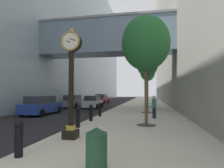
# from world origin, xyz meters

# --- Properties ---
(ground_plane) EXTENTS (110.00, 110.00, 0.00)m
(ground_plane) POSITION_xyz_m (0.00, 27.00, 0.00)
(ground_plane) COLOR black
(ground_plane) RESTS_ON ground
(sidewalk_right) EXTENTS (6.89, 80.00, 0.14)m
(sidewalk_right) POSITION_xyz_m (3.44, 30.00, 0.07)
(sidewalk_right) COLOR beige
(sidewalk_right) RESTS_ON ground
(building_block_left) EXTENTS (23.97, 80.00, 29.49)m
(building_block_left) POSITION_xyz_m (-12.18, 29.90, 14.69)
(building_block_left) COLOR #93A8B7
(building_block_left) RESTS_ON ground
(street_clock) EXTENTS (0.84, 0.55, 4.56)m
(street_clock) POSITION_xyz_m (1.01, 6.03, 2.64)
(street_clock) COLOR black
(street_clock) RESTS_ON sidewalk_right
(bollard_nearest) EXTENTS (0.25, 0.25, 1.08)m
(bollard_nearest) POSITION_xyz_m (0.42, 3.64, 0.71)
(bollard_nearest) COLOR black
(bollard_nearest) RESTS_ON sidewalk_right
(bollard_third) EXTENTS (0.25, 0.25, 1.08)m
(bollard_third) POSITION_xyz_m (0.42, 8.39, 0.71)
(bollard_third) COLOR black
(bollard_third) RESTS_ON sidewalk_right
(bollard_fourth) EXTENTS (0.25, 0.25, 1.08)m
(bollard_fourth) POSITION_xyz_m (0.42, 10.77, 0.71)
(bollard_fourth) COLOR black
(bollard_fourth) RESTS_ON sidewalk_right
(bollard_fifth) EXTENTS (0.25, 0.25, 1.08)m
(bollard_fifth) POSITION_xyz_m (0.42, 13.15, 0.71)
(bollard_fifth) COLOR black
(bollard_fifth) RESTS_ON sidewalk_right
(street_tree_near) EXTENTS (2.78, 2.78, 6.34)m
(street_tree_near) POSITION_xyz_m (4.01, 9.77, 4.86)
(street_tree_near) COLOR #333335
(street_tree_near) RESTS_ON sidewalk_right
(street_tree_mid_near) EXTENTS (2.79, 2.79, 7.12)m
(street_tree_mid_near) POSITION_xyz_m (4.01, 16.61, 5.63)
(street_tree_mid_near) COLOR #333335
(street_tree_mid_near) RESTS_ON sidewalk_right
(street_tree_mid_far) EXTENTS (2.70, 2.70, 6.98)m
(street_tree_mid_far) POSITION_xyz_m (4.01, 23.46, 5.54)
(street_tree_mid_far) COLOR #333335
(street_tree_mid_far) RESTS_ON sidewalk_right
(street_tree_far) EXTENTS (2.42, 2.42, 6.50)m
(street_tree_far) POSITION_xyz_m (4.01, 30.31, 5.21)
(street_tree_far) COLOR #333335
(street_tree_far) RESTS_ON sidewalk_right
(trash_bin) EXTENTS (0.53, 0.53, 1.05)m
(trash_bin) POSITION_xyz_m (2.92, 3.08, 0.68)
(trash_bin) COLOR #234C33
(trash_bin) RESTS_ON sidewalk_right
(pedestrian_walking) EXTENTS (0.37, 0.37, 1.63)m
(pedestrian_walking) POSITION_xyz_m (4.53, 12.91, 1.00)
(pedestrian_walking) COLOR #23232D
(pedestrian_walking) RESTS_ON sidewalk_right
(car_silver_near) EXTENTS (1.98, 4.07, 1.58)m
(car_silver_near) POSITION_xyz_m (-2.76, 21.91, 0.77)
(car_silver_near) COLOR #B7BABF
(car_silver_near) RESTS_ON ground
(car_blue_mid) EXTENTS (2.12, 4.58, 1.68)m
(car_blue_mid) POSITION_xyz_m (-5.36, 14.41, 0.82)
(car_blue_mid) COLOR navy
(car_blue_mid) RESTS_ON ground
(car_grey_far) EXTENTS (2.17, 4.31, 1.63)m
(car_grey_far) POSITION_xyz_m (-5.58, 22.23, 0.79)
(car_grey_far) COLOR slate
(car_grey_far) RESTS_ON ground
(car_red_trailing) EXTENTS (2.05, 4.63, 1.65)m
(car_red_trailing) POSITION_xyz_m (-4.36, 32.86, 0.80)
(car_red_trailing) COLOR #AD191E
(car_red_trailing) RESTS_ON ground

